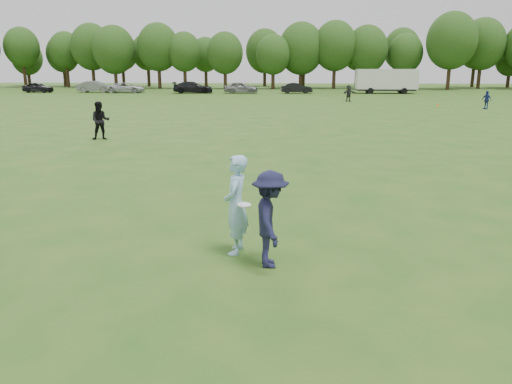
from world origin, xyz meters
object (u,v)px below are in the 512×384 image
(car_e, at_px, (241,88))
(car_f, at_px, (297,88))
(car_a, at_px, (38,87))
(car_c, at_px, (127,88))
(car_b, at_px, (95,87))
(player_far_d, at_px, (349,93))
(defender, at_px, (270,219))
(player_far_b, at_px, (486,100))
(field_cone, at_px, (438,105))
(cargo_trailer, at_px, (386,80))
(player_far_a, at_px, (100,121))
(car_d, at_px, (193,87))
(thrower, at_px, (236,205))

(car_e, distance_m, car_f, 7.48)
(car_a, relative_size, car_c, 0.82)
(car_b, bearing_deg, player_far_d, -116.52)
(defender, distance_m, player_far_b, 40.09)
(car_b, xyz_separation_m, car_c, (4.62, -0.53, -0.09))
(car_a, xyz_separation_m, car_b, (7.89, 0.75, 0.08))
(field_cone, distance_m, cargo_trailer, 21.87)
(player_far_a, height_order, car_e, player_far_a)
(cargo_trailer, bearing_deg, car_d, -177.25)
(car_b, height_order, car_f, car_b)
(defender, bearing_deg, car_d, 4.86)
(defender, relative_size, car_a, 0.44)
(thrower, relative_size, defender, 1.09)
(player_far_d, relative_size, car_f, 0.41)
(defender, height_order, car_e, defender)
(defender, height_order, car_a, defender)
(car_c, xyz_separation_m, car_d, (9.31, -0.35, 0.08))
(thrower, height_order, cargo_trailer, cargo_trailer)
(player_far_b, bearing_deg, car_a, -145.26)
(defender, bearing_deg, car_e, -1.33)
(car_e, xyz_separation_m, field_cone, (20.31, -20.54, -0.62))
(player_far_a, xyz_separation_m, car_e, (2.93, 43.53, -0.19))
(defender, relative_size, cargo_trailer, 0.20)
(car_e, distance_m, cargo_trailer, 19.53)
(car_b, distance_m, cargo_trailer, 40.01)
(car_a, xyz_separation_m, car_d, (21.81, -0.12, 0.07))
(thrower, relative_size, field_cone, 6.68)
(player_far_b, xyz_separation_m, field_cone, (-3.30, 2.77, -0.63))
(defender, distance_m, car_e, 59.83)
(car_a, height_order, car_f, car_a)
(car_c, bearing_deg, car_a, 90.39)
(car_c, xyz_separation_m, car_e, (15.90, -0.34, 0.08))
(player_far_d, height_order, car_e, player_far_d)
(player_far_d, bearing_deg, thrower, -133.07)
(defender, bearing_deg, cargo_trailer, -19.61)
(car_e, bearing_deg, car_b, 88.08)
(car_d, bearing_deg, thrower, -175.06)
(player_far_a, height_order, field_cone, player_far_a)
(player_far_d, distance_m, car_b, 36.78)
(player_far_d, xyz_separation_m, field_cone, (7.57, -5.72, -0.71))
(player_far_a, height_order, cargo_trailer, cargo_trailer)
(player_far_a, bearing_deg, car_d, 77.71)
(car_c, bearing_deg, car_b, 82.82)
(car_d, bearing_deg, car_b, 79.59)
(player_far_d, xyz_separation_m, car_f, (-5.28, 15.42, -0.16))
(player_far_a, xyz_separation_m, car_b, (-17.59, 44.40, -0.18))
(thrower, bearing_deg, car_e, -171.00)
(car_e, xyz_separation_m, car_f, (7.46, 0.59, -0.08))
(player_far_a, bearing_deg, car_a, 103.18)
(cargo_trailer, bearing_deg, player_far_a, -116.58)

